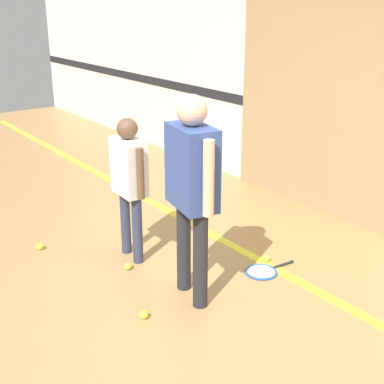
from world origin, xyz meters
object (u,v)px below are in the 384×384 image
object	(u,v)px
tennis_ball_near_instructor	(144,315)
tennis_ball_stray_left	(40,247)
tennis_ball_stray_right	(128,266)
person_instructor	(192,178)
racket_spare_on_floor	(263,271)
person_student_left	(129,174)
tennis_ball_by_spare_racket	(266,258)

from	to	relation	value
tennis_ball_near_instructor	tennis_ball_stray_left	size ratio (longest dim) A/B	1.00
tennis_ball_stray_left	tennis_ball_stray_right	size ratio (longest dim) A/B	1.00
tennis_ball_stray_right	tennis_ball_stray_left	bearing A→B (deg)	-150.80
person_instructor	tennis_ball_near_instructor	size ratio (longest dim) A/B	24.35
racket_spare_on_floor	tennis_ball_stray_right	size ratio (longest dim) A/B	7.85
person_student_left	tennis_ball_by_spare_racket	bearing A→B (deg)	52.84
person_student_left	tennis_ball_stray_right	xyz separation A→B (m)	(0.19, -0.16, -0.77)
person_student_left	tennis_ball_by_spare_racket	world-z (taller)	person_student_left
tennis_ball_near_instructor	tennis_ball_stray_left	distance (m)	1.57
person_instructor	racket_spare_on_floor	bearing A→B (deg)	97.31
tennis_ball_stray_left	person_instructor	bearing A→B (deg)	23.26
tennis_ball_stray_left	person_student_left	bearing A→B (deg)	44.19
racket_spare_on_floor	tennis_ball_stray_left	xyz separation A→B (m)	(-1.57, -1.38, 0.02)
tennis_ball_by_spare_racket	tennis_ball_stray_right	xyz separation A→B (m)	(-0.61, -1.08, 0.00)
person_student_left	racket_spare_on_floor	bearing A→B (deg)	43.09
tennis_ball_stray_left	racket_spare_on_floor	bearing A→B (deg)	41.40
person_instructor	tennis_ball_stray_right	world-z (taller)	person_instructor
tennis_ball_near_instructor	tennis_ball_by_spare_racket	size ratio (longest dim) A/B	1.00
tennis_ball_stray_right	tennis_ball_near_instructor	bearing A→B (deg)	-21.30
racket_spare_on_floor	person_instructor	bearing A→B (deg)	-179.23
tennis_ball_stray_left	tennis_ball_by_spare_racket	bearing A→B (deg)	46.99
tennis_ball_near_instructor	tennis_ball_by_spare_racket	bearing A→B (deg)	95.12
racket_spare_on_floor	tennis_ball_stray_left	size ratio (longest dim) A/B	7.85
tennis_ball_by_spare_racket	tennis_ball_stray_left	world-z (taller)	same
tennis_ball_by_spare_racket	racket_spare_on_floor	bearing A→B (deg)	-50.99
person_instructor	tennis_ball_stray_right	size ratio (longest dim) A/B	24.35
person_student_left	racket_spare_on_floor	distance (m)	1.43
tennis_ball_near_instructor	tennis_ball_stray_right	world-z (taller)	same
person_student_left	tennis_ball_by_spare_racket	distance (m)	1.44
racket_spare_on_floor	tennis_ball_by_spare_racket	xyz separation A→B (m)	(-0.13, 0.16, 0.02)
tennis_ball_by_spare_racket	tennis_ball_stray_right	distance (m)	1.24
person_instructor	tennis_ball_stray_left	distance (m)	1.92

